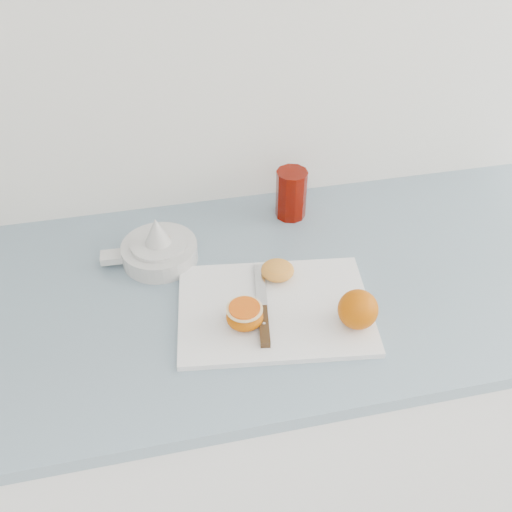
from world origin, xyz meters
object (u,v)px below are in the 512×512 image
object	(u,v)px
half_orange	(245,316)
counter	(253,412)
citrus_juicer	(158,249)
red_tumbler	(291,196)
cutting_board	(275,309)

from	to	relation	value
half_orange	counter	bearing A→B (deg)	71.70
half_orange	citrus_juicer	xyz separation A→B (m)	(-0.14, 0.23, -0.00)
half_orange	citrus_juicer	size ratio (longest dim) A/B	0.34
counter	half_orange	size ratio (longest dim) A/B	36.24
half_orange	red_tumbler	distance (m)	0.36
half_orange	citrus_juicer	world-z (taller)	citrus_juicer
counter	half_orange	bearing A→B (deg)	-108.30
citrus_juicer	cutting_board	bearing A→B (deg)	-44.48
counter	cutting_board	world-z (taller)	cutting_board
cutting_board	red_tumbler	bearing A→B (deg)	69.81
citrus_juicer	counter	bearing A→B (deg)	-32.47
citrus_juicer	red_tumbler	xyz separation A→B (m)	(0.31, 0.09, 0.02)
counter	cutting_board	size ratio (longest dim) A/B	6.83
cutting_board	half_orange	size ratio (longest dim) A/B	5.31
cutting_board	red_tumbler	distance (m)	0.31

